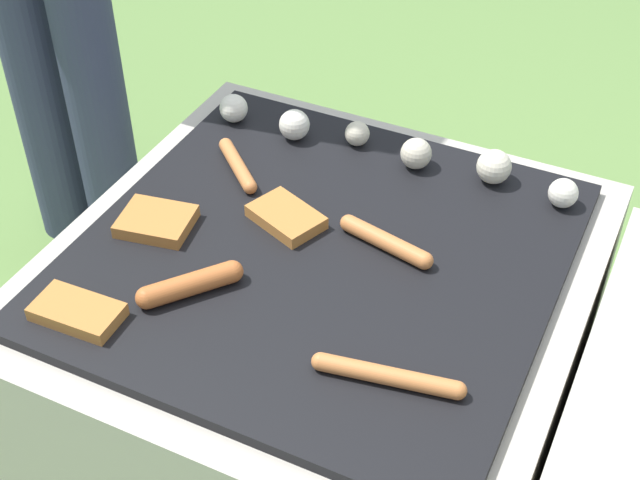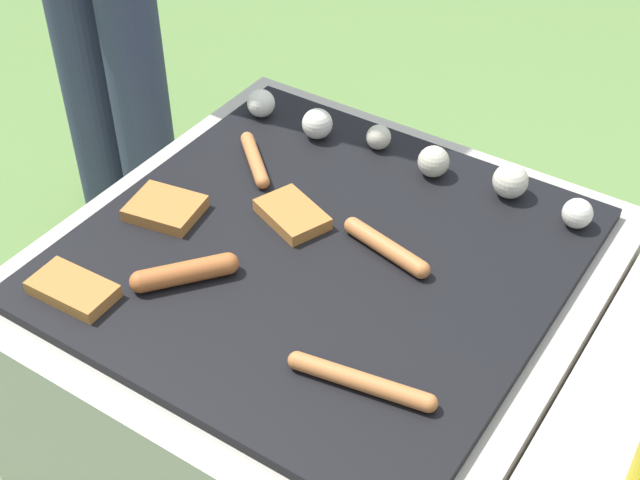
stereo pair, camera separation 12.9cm
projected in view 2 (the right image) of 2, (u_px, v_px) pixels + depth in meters
name	position (u px, v px, depth m)	size (l,w,h in m)	color
ground_plane	(320.00, 432.00, 1.58)	(14.00, 14.00, 0.00)	#608442
grill	(320.00, 351.00, 1.44)	(0.77, 0.77, 0.43)	#B2AA9E
sausage_front_right	(185.00, 273.00, 1.24)	(0.11, 0.13, 0.03)	#B7602D
sausage_back_center	(255.00, 160.00, 1.46)	(0.12, 0.11, 0.02)	#C6753D
sausage_back_right	(386.00, 247.00, 1.29)	(0.16, 0.06, 0.03)	#C6753D
sausage_front_center	(361.00, 381.00, 1.10)	(0.20, 0.05, 0.02)	#C6753D
bread_slice_center	(165.00, 208.00, 1.36)	(0.12, 0.10, 0.02)	#B27033
bread_slice_right	(73.00, 289.00, 1.23)	(0.12, 0.07, 0.02)	#B27033
bread_slice_left	(292.00, 214.00, 1.35)	(0.13, 0.11, 0.02)	#B27033
mushroom_row	(409.00, 152.00, 1.45)	(0.63, 0.08, 0.06)	silver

